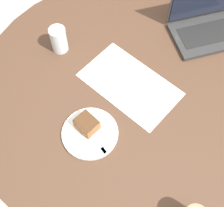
# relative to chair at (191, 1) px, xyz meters

# --- Properties ---
(ground_plane) EXTENTS (12.00, 12.00, 0.00)m
(ground_plane) POSITION_rel_chair_xyz_m (-0.25, -0.91, -0.46)
(ground_plane) COLOR #B7AD9E
(dining_table) EXTENTS (1.33, 1.33, 0.77)m
(dining_table) POSITION_rel_chair_xyz_m (-0.25, -0.91, 0.19)
(dining_table) COLOR #4C3323
(dining_table) RESTS_ON ground_plane
(chair) EXTENTS (0.54, 0.54, 0.88)m
(chair) POSITION_rel_chair_xyz_m (0.00, 0.00, 0.00)
(chair) COLOR #472D1E
(chair) RESTS_ON ground_plane
(paper_document) EXTENTS (0.47, 0.41, 0.00)m
(paper_document) POSITION_rel_chair_xyz_m (-0.26, -0.90, 0.32)
(paper_document) COLOR white
(paper_document) RESTS_ON dining_table
(plate) EXTENTS (0.22, 0.22, 0.01)m
(plate) POSITION_rel_chair_xyz_m (-0.37, -1.16, 0.32)
(plate) COLOR white
(plate) RESTS_ON dining_table
(cake_slice) EXTENTS (0.11, 0.10, 0.05)m
(cake_slice) POSITION_rel_chair_xyz_m (-0.38, -1.14, 0.35)
(cake_slice) COLOR brown
(cake_slice) RESTS_ON plate
(fork) EXTENTS (0.14, 0.13, 0.00)m
(fork) POSITION_rel_chair_xyz_m (-0.34, -1.18, 0.33)
(fork) COLOR silver
(fork) RESTS_ON plate
(water_glass) EXTENTS (0.07, 0.07, 0.12)m
(water_glass) POSITION_rel_chair_xyz_m (-0.59, -0.78, 0.37)
(water_glass) COLOR silver
(water_glass) RESTS_ON dining_table
(laptop) EXTENTS (0.39, 0.35, 0.23)m
(laptop) POSITION_rel_chair_xyz_m (0.04, -0.54, 0.36)
(laptop) COLOR #2D2D2D
(laptop) RESTS_ON dining_table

